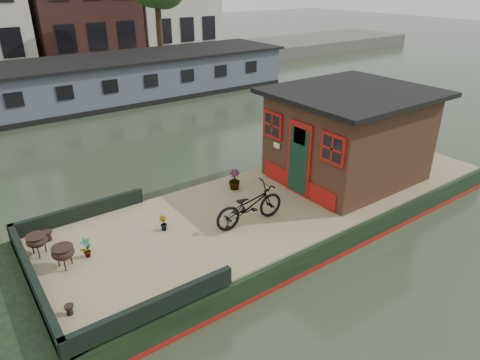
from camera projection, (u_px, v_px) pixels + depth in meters
ground at (284, 220)px, 11.06m from camera, size 120.00×120.00×0.00m
houseboat_hull at (242, 227)px, 10.24m from camera, size 14.01×4.02×0.60m
houseboat_deck at (285, 198)px, 10.79m from camera, size 11.80×3.80×0.05m
bow_bulwark at (81, 263)px, 8.03m from camera, size 3.00×4.00×0.35m
cabin at (349, 134)px, 11.40m from camera, size 4.00×3.50×2.42m
bicycle at (250, 205)px, 9.48m from camera, size 1.74×0.68×0.90m
potted_plant_a at (86, 248)px, 8.39m from camera, size 0.28×0.26×0.45m
potted_plant_b at (163, 223)px, 9.33m from camera, size 0.20×0.22×0.33m
potted_plant_d at (234, 180)px, 11.11m from camera, size 0.41×0.41×0.54m
potted_plant_e at (227, 224)px, 9.35m from camera, size 0.17×0.18×0.29m
brazier_front at (64, 257)px, 8.10m from camera, size 0.56×0.56×0.46m
brazier_rear at (38, 245)px, 8.47m from camera, size 0.54×0.54×0.45m
bollard_port at (48, 236)px, 8.98m from camera, size 0.20×0.20×0.23m
bollard_stbd at (70, 310)px, 7.02m from camera, size 0.16×0.16×0.18m
far_houseboat at (96, 83)px, 20.90m from camera, size 20.40×4.40×2.11m
quay at (61, 72)px, 25.89m from camera, size 60.00×6.00×0.90m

